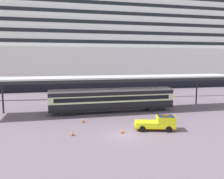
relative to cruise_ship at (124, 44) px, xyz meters
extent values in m
plane|color=slate|center=(-14.73, -53.45, -14.48)|extent=(400.00, 400.00, 0.00)
cube|color=black|center=(0.02, 0.01, -12.56)|extent=(161.76, 25.23, 3.83)
cube|color=white|center=(0.02, 0.01, -6.18)|extent=(161.76, 25.23, 8.93)
cube|color=white|center=(0.02, 0.01, -0.26)|extent=(148.82, 23.21, 2.90)
cube|color=black|center=(0.02, -11.54, -0.12)|extent=(142.35, 0.12, 1.04)
cube|color=white|center=(0.02, 0.01, 2.64)|extent=(142.87, 22.28, 2.90)
cube|color=black|center=(0.02, -11.08, 2.78)|extent=(136.66, 0.12, 1.04)
cube|color=white|center=(0.02, 0.01, 5.54)|extent=(136.92, 21.35, 2.90)
cube|color=black|center=(0.02, -10.62, 5.68)|extent=(130.96, 0.12, 1.04)
cube|color=white|center=(0.02, 0.01, 8.44)|extent=(130.96, 20.43, 2.90)
cube|color=black|center=(0.02, -10.15, 8.58)|extent=(125.27, 0.12, 1.04)
cube|color=white|center=(0.02, 0.01, 11.34)|extent=(125.01, 19.50, 2.90)
cube|color=black|center=(0.02, -9.69, 11.48)|extent=(119.57, 0.12, 1.04)
cube|color=white|center=(0.02, 0.01, 14.24)|extent=(119.06, 18.57, 2.90)
cube|color=silver|center=(-13.43, -40.56, -8.38)|extent=(46.05, 6.22, 0.25)
cube|color=#242424|center=(-13.43, -43.57, -8.75)|extent=(46.05, 0.20, 0.50)
cylinder|color=#242424|center=(-31.85, -37.85, -11.49)|extent=(0.28, 0.28, 5.97)
cylinder|color=#242424|center=(-22.64, -37.85, -11.49)|extent=(0.28, 0.28, 5.97)
cylinder|color=#242424|center=(-13.43, -37.85, -11.49)|extent=(0.28, 0.28, 5.97)
cylinder|color=#242424|center=(-4.22, -37.85, -11.49)|extent=(0.28, 0.28, 5.97)
cylinder|color=#242424|center=(5.00, -37.85, -11.49)|extent=(0.28, 0.28, 5.97)
cube|color=black|center=(-13.43, -41.06, -13.63)|extent=(21.57, 2.80, 0.40)
cube|color=black|center=(-13.43, -41.06, -12.98)|extent=(21.57, 2.80, 0.90)
cube|color=beige|center=(-13.43, -41.06, -11.93)|extent=(21.57, 2.80, 1.20)
cube|color=black|center=(-13.43, -42.43, -11.88)|extent=(19.84, 0.08, 0.72)
cube|color=black|center=(-13.43, -41.06, -11.03)|extent=(21.57, 2.80, 0.60)
cube|color=gray|center=(-13.43, -41.06, -10.55)|extent=(21.57, 2.69, 0.36)
cube|color=black|center=(-21.19, -41.06, -14.03)|extent=(3.20, 2.35, 0.50)
cylinder|color=black|center=(-22.09, -42.24, -14.06)|extent=(0.84, 0.12, 0.84)
cylinder|color=black|center=(-20.29, -42.24, -14.06)|extent=(0.84, 0.12, 0.84)
cube|color=black|center=(-5.66, -41.06, -14.03)|extent=(3.20, 2.35, 0.50)
cylinder|color=black|center=(-6.56, -42.24, -14.06)|extent=(0.84, 0.12, 0.84)
cylinder|color=black|center=(-4.76, -42.24, -14.06)|extent=(0.84, 0.12, 0.84)
cube|color=yellow|center=(-10.31, -52.20, -13.90)|extent=(5.54, 3.27, 0.36)
cube|color=#F2B20C|center=(-10.31, -52.20, -14.03)|extent=(5.54, 3.29, 0.12)
cube|color=yellow|center=(-8.90, -52.57, -13.17)|extent=(2.71, 2.44, 1.10)
cube|color=#19232D|center=(-8.90, -52.57, -12.82)|extent=(2.48, 2.31, 0.44)
cube|color=orange|center=(-8.90, -52.57, -12.54)|extent=(0.59, 0.34, 0.16)
cube|color=yellow|center=(-11.31, -51.93, -13.54)|extent=(3.31, 2.61, 0.36)
cylinder|color=black|center=(-8.44, -51.66, -14.08)|extent=(0.84, 0.45, 0.80)
cylinder|color=black|center=(-8.96, -53.59, -14.08)|extent=(0.84, 0.45, 0.80)
cylinder|color=black|center=(-11.66, -50.80, -14.08)|extent=(0.84, 0.45, 0.80)
cylinder|color=black|center=(-12.17, -52.73, -14.08)|extent=(0.84, 0.45, 0.80)
cube|color=black|center=(-19.06, -46.57, -14.46)|extent=(0.36, 0.36, 0.04)
cone|color=#EA590F|center=(-19.06, -46.57, -14.07)|extent=(0.30, 0.30, 0.74)
cylinder|color=white|center=(-19.06, -46.57, -14.03)|extent=(0.17, 0.17, 0.10)
cube|color=black|center=(-20.89, -52.16, -14.46)|extent=(0.36, 0.36, 0.04)
cone|color=#EA590F|center=(-20.89, -52.16, -14.11)|extent=(0.30, 0.30, 0.66)
cylinder|color=white|center=(-20.89, -52.16, -14.08)|extent=(0.17, 0.17, 0.09)
cube|color=black|center=(-14.74, -52.56, -14.46)|extent=(0.36, 0.36, 0.04)
cone|color=#EA590F|center=(-14.74, -52.56, -14.11)|extent=(0.30, 0.30, 0.66)
cylinder|color=white|center=(-14.74, -52.56, -14.07)|extent=(0.17, 0.17, 0.09)
camera|label=1|loc=(-22.02, -79.12, -5.33)|focal=36.51mm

